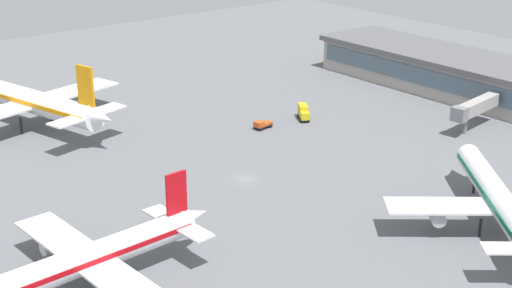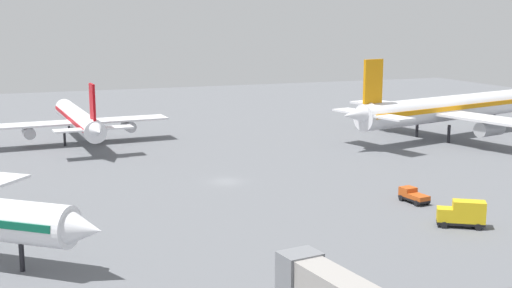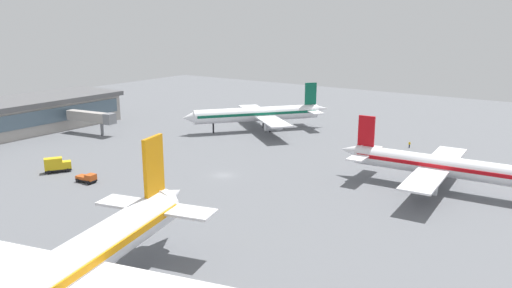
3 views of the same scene
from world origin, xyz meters
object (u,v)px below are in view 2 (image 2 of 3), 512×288
airplane_taxiing (444,109)px  catering_truck (463,214)px  airplane_at_gate (79,119)px  pushback_tractor (413,195)px

airplane_taxiing → catering_truck: bearing=-138.2°
airplane_at_gate → pushback_tractor: 72.81m
catering_truck → pushback_tractor: catering_truck is taller
airplane_taxiing → catering_truck: airplane_taxiing is taller
airplane_taxiing → pushback_tractor: airplane_taxiing is taller
airplane_taxiing → pushback_tractor: 53.13m
airplane_at_gate → catering_truck: size_ratio=7.69×
airplane_at_gate → airplane_taxiing: (71.95, -22.12, 1.41)m
airplane_at_gate → airplane_taxiing: airplane_taxiing is taller
pushback_tractor → airplane_taxiing: bearing=-47.7°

